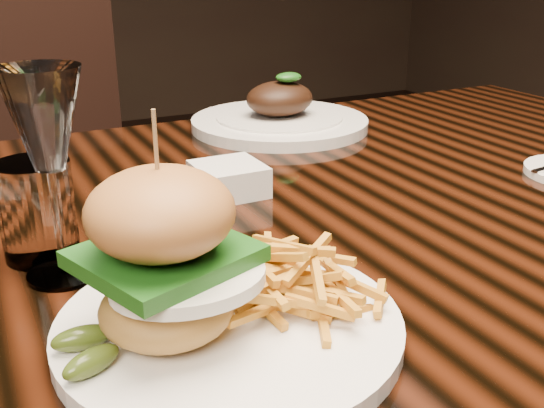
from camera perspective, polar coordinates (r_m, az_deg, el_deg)
name	(u,v)px	position (r m, az deg, el deg)	size (l,w,h in m)	color
dining_table	(261,269)	(0.77, -0.98, -5.82)	(1.60, 0.90, 0.75)	black
burger_plate	(216,285)	(0.48, -5.03, -7.25)	(0.27, 0.27, 0.18)	white
ramekin	(229,179)	(0.79, -3.90, 2.25)	(0.08, 0.08, 0.04)	white
wine_glass	(45,127)	(0.57, -19.70, 6.54)	(0.07, 0.07, 0.19)	white
water_tumbler	(37,210)	(0.65, -20.30, -0.53)	(0.07, 0.07, 0.10)	white
far_dish	(280,118)	(1.09, 0.69, 7.74)	(0.30, 0.30, 0.10)	white
chair_far	(57,175)	(1.59, -18.74, 2.45)	(0.56, 0.56, 0.95)	black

